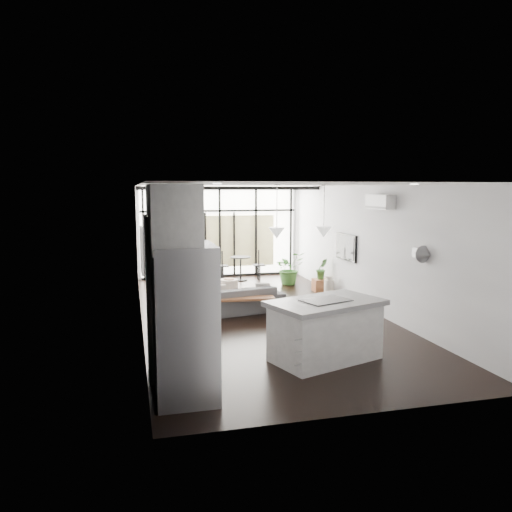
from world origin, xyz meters
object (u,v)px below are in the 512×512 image
fridge (185,322)px  sofa (239,295)px  island (325,330)px  tv (346,247)px  pouf (229,287)px  console_bench (243,307)px  milk_can (329,285)px

fridge → sofa: fridge is taller
island → tv: size_ratio=1.61×
pouf → tv: (2.69, -1.29, 1.11)m
island → console_bench: bearing=84.4°
island → pouf: 5.38m
sofa → fridge: bearing=57.6°
island → sofa: island is taller
tv → fridge: bearing=-132.1°
island → pouf: (-0.52, 5.35, -0.29)m
pouf → milk_can: milk_can is taller
console_bench → pouf: bearing=91.9°
fridge → tv: bearing=47.9°
console_bench → milk_can: size_ratio=2.67×
pouf → fridge: bearing=-106.0°
island → fridge: fridge is taller
island → console_bench: island is taller
pouf → tv: size_ratio=0.43×
island → fridge: size_ratio=0.88×
tv → console_bench: bearing=-158.4°
sofa → milk_can: sofa is taller
console_bench → fridge: bearing=-107.4°
island → console_bench: size_ratio=1.33×
milk_can → sofa: bearing=-155.4°
tv → island: bearing=-118.1°
sofa → console_bench: sofa is taller
sofa → tv: tv is taller
island → sofa: (-0.67, 3.38, -0.10)m
tv → sofa: bearing=-166.6°
console_bench → tv: size_ratio=1.21×
island → pouf: size_ratio=3.71×
sofa → console_bench: bearing=77.4°
island → console_bench: 3.02m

